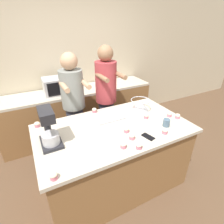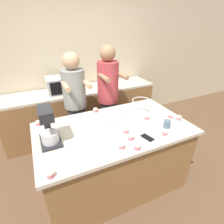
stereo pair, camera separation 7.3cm
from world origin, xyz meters
The scene contains 23 objects.
ground_plane centered at (0.00, 0.00, 0.00)m, with size 16.00×16.00×0.00m, color brown.
back_wall centered at (0.00, 1.76, 1.35)m, with size 10.00×0.06×2.70m.
island_counter centered at (0.00, 0.00, 0.45)m, with size 1.81×1.04×0.90m.
back_counter centered at (0.00, 1.41, 0.45)m, with size 2.80×0.60×0.91m.
person_left centered at (-0.26, 0.76, 0.89)m, with size 0.34×0.50×1.68m.
person_right centered at (0.26, 0.76, 0.92)m, with size 0.34×0.50×1.74m.
stand_mixer centered at (-0.72, 0.02, 1.08)m, with size 0.20×0.30×0.40m.
mixing_bowl centered at (0.52, 0.21, 0.99)m, with size 0.26×0.26×0.17m.
baking_tray centered at (0.05, 0.23, 0.92)m, with size 0.39×0.27×0.04m.
microwave_oven centered at (-0.31, 1.41, 1.04)m, with size 0.53×0.36×0.27m.
cell_phone centered at (0.24, -0.35, 0.91)m, with size 0.10×0.16×0.01m.
drinking_glass centered at (0.57, -0.26, 0.95)m, with size 0.08×0.08×0.09m.
cupcake_0 centered at (-0.09, -0.38, 0.94)m, with size 0.06×0.06×0.06m.
cupcake_1 centered at (0.04, -0.46, 0.94)m, with size 0.06×0.06×0.06m.
cupcake_2 centered at (0.08, -0.15, 0.94)m, with size 0.06×0.06×0.06m.
cupcake_3 centered at (-0.79, -0.46, 0.94)m, with size 0.06×0.06×0.06m.
cupcake_4 centered at (0.45, -0.37, 0.94)m, with size 0.06×0.06×0.06m.
cupcake_5 centered at (-0.06, 0.46, 0.94)m, with size 0.06×0.06×0.06m.
cupcake_6 centered at (0.77, -0.10, 0.94)m, with size 0.06×0.06×0.06m.
cupcake_7 centered at (0.83, -0.19, 0.94)m, with size 0.06×0.06×0.06m.
cupcake_8 centered at (-0.81, 0.43, 0.94)m, with size 0.06×0.06×0.06m.
cupcake_9 centered at (0.47, 0.00, 0.94)m, with size 0.06×0.06×0.06m.
cupcake_10 centered at (0.06, -0.29, 0.94)m, with size 0.06×0.06×0.06m.
Camera 2 is at (-0.76, -1.58, 2.03)m, focal length 28.00 mm.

